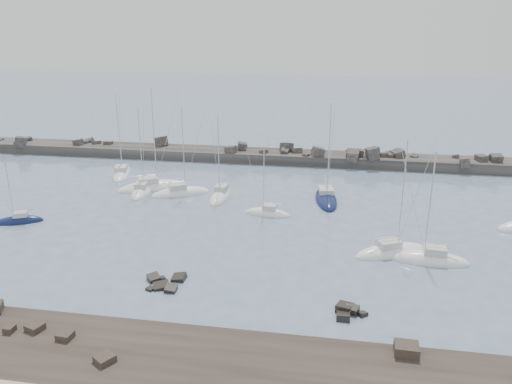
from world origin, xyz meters
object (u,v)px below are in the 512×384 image
at_px(sailboat_1, 122,174).
at_px(sailboat_3, 143,191).
at_px(sailboat_7, 391,252).
at_px(sailboat_13, 181,193).
at_px(sailboat_8, 326,200).
at_px(sailboat_2, 19,221).
at_px(sailboat_6, 221,196).
at_px(sailboat_4, 152,188).
at_px(sailboat_5, 267,214).
at_px(sailboat_9, 430,260).

height_order(sailboat_1, sailboat_3, sailboat_1).
bearing_deg(sailboat_7, sailboat_13, 152.05).
xyz_separation_m(sailboat_3, sailboat_8, (27.60, 0.66, 0.01)).
bearing_deg(sailboat_2, sailboat_6, 30.55).
bearing_deg(sailboat_8, sailboat_2, -158.88).
relative_size(sailboat_1, sailboat_6, 1.11).
distance_m(sailboat_4, sailboat_7, 38.71).
bearing_deg(sailboat_4, sailboat_6, -10.97).
relative_size(sailboat_3, sailboat_7, 0.97).
bearing_deg(sailboat_2, sailboat_1, 79.22).
relative_size(sailboat_2, sailboat_13, 0.69).
distance_m(sailboat_2, sailboat_5, 32.10).
xyz_separation_m(sailboat_1, sailboat_5, (26.89, -14.19, 0.00)).
xyz_separation_m(sailboat_3, sailboat_7, (35.33, -15.73, 0.00)).
bearing_deg(sailboat_5, sailboat_7, -31.69).
height_order(sailboat_2, sailboat_4, sailboat_4).
xyz_separation_m(sailboat_3, sailboat_9, (39.27, -17.07, 0.02)).
bearing_deg(sailboat_7, sailboat_6, 146.49).
height_order(sailboat_2, sailboat_3, sailboat_3).
bearing_deg(sailboat_3, sailboat_8, 1.38).
bearing_deg(sailboat_1, sailboat_8, -11.85).
xyz_separation_m(sailboat_2, sailboat_13, (17.11, 14.06, 0.01)).
bearing_deg(sailboat_9, sailboat_2, 176.80).
xyz_separation_m(sailboat_8, sailboat_13, (-21.52, -0.86, -0.00)).
height_order(sailboat_4, sailboat_13, sailboat_4).
distance_m(sailboat_2, sailboat_7, 46.40).
bearing_deg(sailboat_6, sailboat_2, -149.45).
relative_size(sailboat_7, sailboat_9, 1.05).
height_order(sailboat_6, sailboat_9, sailboat_9).
bearing_deg(sailboat_6, sailboat_5, -36.87).
xyz_separation_m(sailboat_2, sailboat_9, (50.31, -2.81, 0.02)).
bearing_deg(sailboat_1, sailboat_4, -38.85).
bearing_deg(sailboat_1, sailboat_3, -49.13).
height_order(sailboat_1, sailboat_2, sailboat_1).
xyz_separation_m(sailboat_6, sailboat_9, (26.97, -16.59, 0.00)).
xyz_separation_m(sailboat_4, sailboat_8, (26.80, -1.08, -0.00)).
bearing_deg(sailboat_4, sailboat_7, -26.84).
relative_size(sailboat_3, sailboat_4, 0.82).
bearing_deg(sailboat_9, sailboat_7, 161.16).
bearing_deg(sailboat_7, sailboat_8, 115.27).
height_order(sailboat_1, sailboat_13, sailboat_1).
xyz_separation_m(sailboat_5, sailboat_8, (7.53, 6.96, 0.01)).
bearing_deg(sailboat_9, sailboat_13, 153.06).
xyz_separation_m(sailboat_4, sailboat_13, (5.28, -1.95, -0.00)).
distance_m(sailboat_3, sailboat_8, 27.60).
distance_m(sailboat_4, sailboat_6, 11.72).
bearing_deg(sailboat_7, sailboat_1, 150.74).
bearing_deg(sailboat_13, sailboat_5, -23.56).
relative_size(sailboat_8, sailboat_13, 1.10).
relative_size(sailboat_4, sailboat_13, 1.18).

